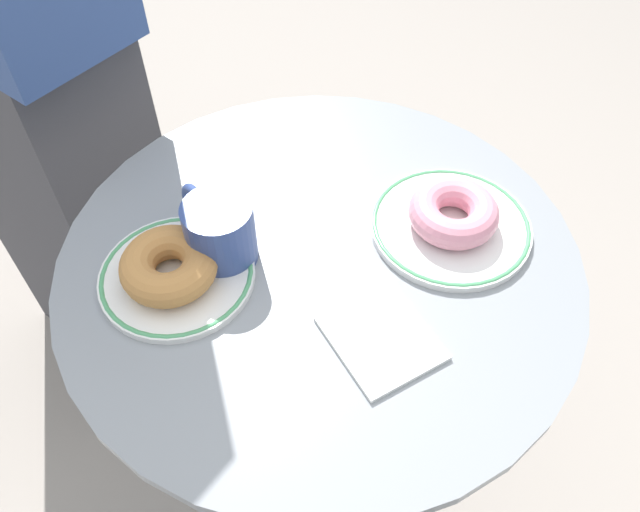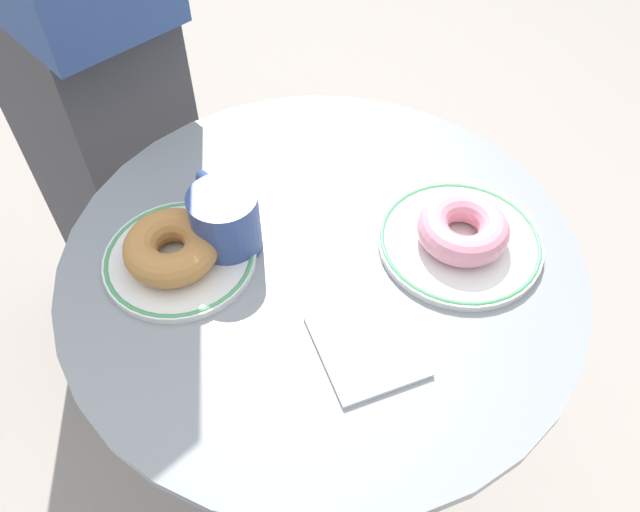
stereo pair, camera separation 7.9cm
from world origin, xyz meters
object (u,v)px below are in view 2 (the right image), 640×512
coffee_mug (224,220)px  person_figure (64,25)px  donut_old_fashioned (171,247)px  paper_napkin (366,345)px  plate_right (460,242)px  donut_pink_frosted (463,229)px  plate_left (180,258)px  cafe_table (322,347)px

coffee_mug → person_figure: bearing=110.7°
donut_old_fashioned → paper_napkin: 0.27m
plate_right → donut_pink_frosted: (0.00, 0.00, 0.03)m
donut_pink_frosted → paper_napkin: 0.20m
plate_right → paper_napkin: size_ratio=1.71×
donut_old_fashioned → coffee_mug: size_ratio=0.94×
person_figure → donut_old_fashioned: bearing=-77.3°
donut_pink_frosted → person_figure: person_figure is taller
paper_napkin → coffee_mug: coffee_mug is taller
plate_left → coffee_mug: 0.08m
plate_right → person_figure: person_figure is taller
coffee_mug → person_figure: 0.53m
person_figure → cafe_table: bearing=-61.2°
paper_napkin → plate_right: bearing=35.3°
coffee_mug → donut_old_fashioned: bearing=-165.4°
plate_left → person_figure: person_figure is taller
donut_pink_frosted → plate_right: bearing=-172.9°
donut_old_fashioned → paper_napkin: size_ratio=0.95×
plate_left → donut_old_fashioned: (-0.01, -0.00, 0.03)m
cafe_table → plate_left: (-0.18, 0.04, 0.24)m
donut_old_fashioned → donut_pink_frosted: (0.36, -0.06, -0.00)m
cafe_table → person_figure: bearing=118.8°
donut_pink_frosted → coffee_mug: 0.31m
paper_napkin → coffee_mug: size_ratio=0.99×
cafe_table → plate_left: plate_left is taller
donut_old_fashioned → coffee_mug: 0.07m
donut_old_fashioned → paper_napkin: (0.20, -0.18, -0.03)m
coffee_mug → cafe_table: bearing=-24.8°
plate_left → paper_napkin: size_ratio=1.56×
cafe_table → coffee_mug: (-0.11, 0.05, 0.27)m
cafe_table → plate_left: bearing=168.0°
cafe_table → donut_old_fashioned: (-0.19, 0.03, 0.26)m
cafe_table → donut_old_fashioned: donut_old_fashioned is taller
cafe_table → plate_right: 0.30m
cafe_table → coffee_mug: size_ratio=5.76×
donut_old_fashioned → person_figure: size_ratio=0.07×
plate_left → donut_pink_frosted: donut_pink_frosted is taller
cafe_table → donut_pink_frosted: 0.32m
plate_left → plate_right: 0.36m
cafe_table → plate_right: bearing=-9.4°
donut_old_fashioned → person_figure: person_figure is taller
donut_old_fashioned → plate_right: bearing=-10.0°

